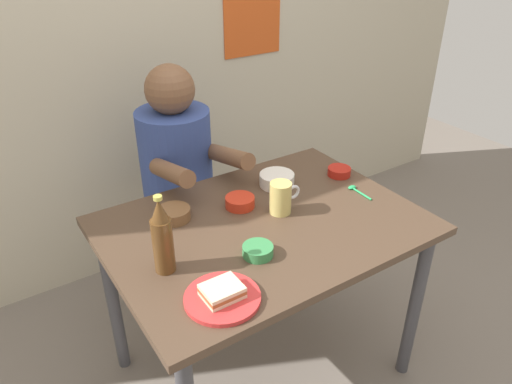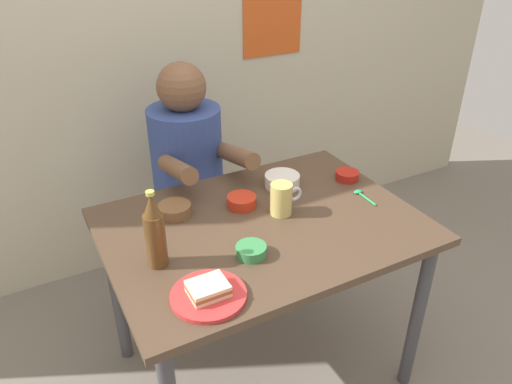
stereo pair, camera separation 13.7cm
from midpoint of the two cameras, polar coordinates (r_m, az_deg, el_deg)
name	(u,v)px [view 1 (the left image)]	position (r m, az deg, el deg)	size (l,w,h in m)	color
ground_plane	(262,366)	(2.22, -1.12, -19.78)	(6.00, 6.00, 0.00)	slate
wall_back	(136,13)	(2.43, -15.63, 19.52)	(4.40, 0.09, 2.60)	#BCB299
dining_table	(264,244)	(1.78, -1.32, -6.14)	(1.10, 0.80, 0.74)	#4C3828
stool	(183,233)	(2.40, -10.22, -4.78)	(0.34, 0.34, 0.45)	#4C4C51
person_seated	(177,156)	(2.18, -11.07, 4.13)	(0.33, 0.56, 0.72)	#33478C
plate_orange	(222,298)	(1.41, -6.80, -12.32)	(0.22, 0.22, 0.01)	red
sandwich	(222,291)	(1.40, -6.86, -11.56)	(0.11, 0.09, 0.04)	beige
beer_mug	(281,198)	(1.75, 0.74, -0.72)	(0.13, 0.08, 0.12)	#D1BC66
beer_bottle	(162,238)	(1.48, -13.56, -5.31)	(0.06, 0.06, 0.26)	#593819
sauce_bowl_chili	(240,201)	(1.81, -4.06, -1.16)	(0.11, 0.11, 0.04)	red
condiment_bowl_brown	(174,213)	(1.77, -11.83, -2.53)	(0.12, 0.12, 0.04)	brown
dip_bowl_green	(258,250)	(1.56, -2.32, -6.91)	(0.10, 0.10, 0.03)	#388C4C
sambal_bowl_red	(339,171)	(2.05, 7.86, 2.40)	(0.10, 0.10, 0.03)	#B21E14
rice_bowl_white	(277,179)	(1.95, 0.45, 1.49)	(0.14, 0.14, 0.05)	silver
spoon	(356,190)	(1.94, 9.67, 0.21)	(0.04, 0.12, 0.01)	#26A559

